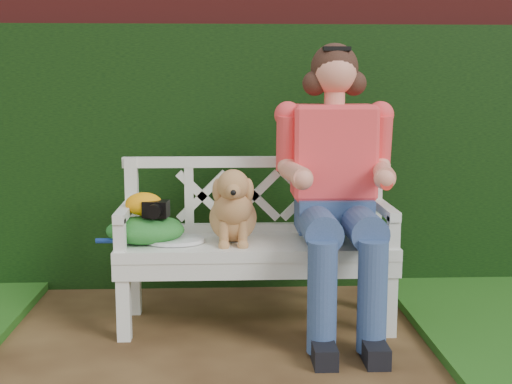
{
  "coord_description": "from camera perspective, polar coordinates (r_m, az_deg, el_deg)",
  "views": [
    {
      "loc": [
        0.07,
        -2.77,
        1.33
      ],
      "look_at": [
        0.23,
        0.89,
        0.75
      ],
      "focal_mm": 48.0,
      "sensor_mm": 36.0,
      "label": 1
    }
  ],
  "objects": [
    {
      "name": "brick_wall",
      "position": [
        4.68,
        -3.36,
        6.17
      ],
      "size": [
        10.0,
        0.3,
        2.2
      ],
      "primitive_type": "cube",
      "color": "maroon",
      "rests_on": "ground"
    },
    {
      "name": "ivy_hedge",
      "position": [
        4.48,
        -3.37,
        2.83
      ],
      "size": [
        10.0,
        0.18,
        1.7
      ],
      "primitive_type": "cube",
      "color": "#16350B",
      "rests_on": "ground"
    },
    {
      "name": "garden_bench",
      "position": [
        3.83,
        0.0,
        -7.56
      ],
      "size": [
        1.64,
        0.79,
        0.48
      ],
      "primitive_type": null,
      "rotation": [
        0.0,
        0.0,
        -0.12
      ],
      "color": "white",
      "rests_on": "ground"
    },
    {
      "name": "seated_woman",
      "position": [
        3.73,
        6.57,
        0.73
      ],
      "size": [
        0.89,
        1.05,
        1.6
      ],
      "primitive_type": null,
      "rotation": [
        0.0,
        0.0,
        0.27
      ],
      "color": "red",
      "rests_on": "ground"
    },
    {
      "name": "dog",
      "position": [
        3.68,
        -1.93,
        -1.05
      ],
      "size": [
        0.33,
        0.42,
        0.42
      ],
      "primitive_type": null,
      "rotation": [
        0.0,
        0.0,
        -0.15
      ],
      "color": "brown",
      "rests_on": "garden_bench"
    },
    {
      "name": "tennis_racket",
      "position": [
        3.74,
        -7.23,
        -4.0
      ],
      "size": [
        0.62,
        0.27,
        0.03
      ],
      "primitive_type": null,
      "rotation": [
        0.0,
        0.0,
        0.02
      ],
      "color": "white",
      "rests_on": "garden_bench"
    },
    {
      "name": "green_bag",
      "position": [
        3.76,
        -9.21,
        -3.09
      ],
      "size": [
        0.43,
        0.34,
        0.14
      ],
      "primitive_type": null,
      "rotation": [
        0.0,
        0.0,
        -0.03
      ],
      "color": "green",
      "rests_on": "garden_bench"
    },
    {
      "name": "camera_item",
      "position": [
        3.71,
        -8.33,
        -1.4
      ],
      "size": [
        0.14,
        0.12,
        0.09
      ],
      "primitive_type": "cube",
      "rotation": [
        0.0,
        0.0,
        -0.14
      ],
      "color": "black",
      "rests_on": "green_bag"
    },
    {
      "name": "baseball_glove",
      "position": [
        3.75,
        -9.33,
        -1.0
      ],
      "size": [
        0.24,
        0.21,
        0.13
      ],
      "primitive_type": "ellipsoid",
      "rotation": [
        0.0,
        0.0,
        -0.38
      ],
      "color": "orange",
      "rests_on": "green_bag"
    }
  ]
}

